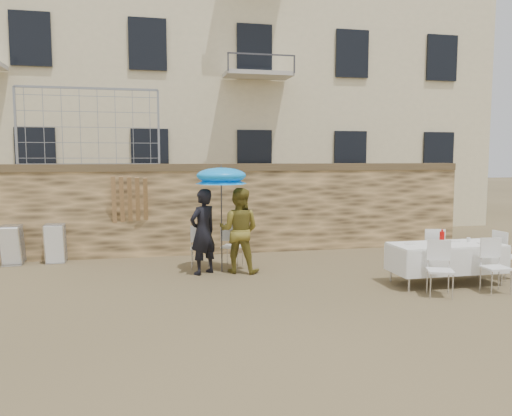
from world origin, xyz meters
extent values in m
plane|color=brown|center=(0.00, 0.00, 0.00)|extent=(80.00, 80.00, 0.00)
cube|color=#937549|center=(0.00, 5.00, 1.10)|extent=(13.00, 0.50, 2.20)
cube|color=beige|center=(0.00, 12.00, 7.50)|extent=(20.00, 8.00, 15.00)
imported|color=black|center=(-0.60, 2.73, 0.88)|extent=(0.77, 0.71, 1.76)
imported|color=#A49032|center=(0.15, 2.73, 0.89)|extent=(1.06, 0.96, 1.77)
cylinder|color=#3F3F44|center=(-0.20, 2.83, 0.93)|extent=(0.03, 0.03, 1.85)
cone|color=#0B92FF|center=(-0.20, 2.83, 1.96)|extent=(1.08, 1.08, 0.22)
cube|color=white|center=(3.81, 0.93, 0.75)|extent=(2.10, 0.85, 0.05)
cylinder|color=silver|center=(2.86, 0.59, 0.37)|extent=(0.04, 0.04, 0.74)
cylinder|color=silver|center=(4.76, 0.59, 0.37)|extent=(0.04, 0.04, 0.74)
cylinder|color=silver|center=(2.86, 1.28, 0.37)|extent=(0.04, 0.04, 0.74)
cylinder|color=silver|center=(4.76, 1.28, 0.37)|extent=(0.04, 0.04, 0.74)
cylinder|color=red|center=(3.61, 0.78, 0.91)|extent=(0.09, 0.09, 0.26)
camera|label=1|loc=(-1.68, -7.38, 2.40)|focal=35.00mm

